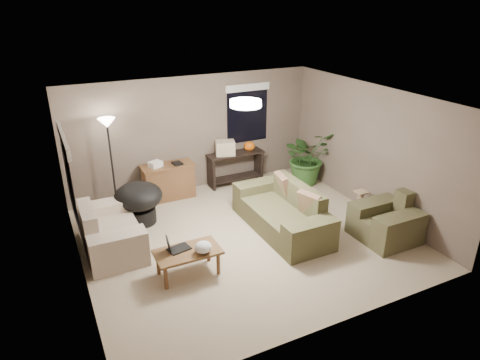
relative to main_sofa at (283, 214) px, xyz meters
name	(u,v)px	position (x,y,z in m)	size (l,w,h in m)	color
room_shell	(245,173)	(-0.78, 0.02, 0.96)	(5.50, 5.50, 5.50)	tan
main_sofa	(283,214)	(0.00, 0.00, 0.00)	(0.95, 2.20, 0.85)	#49482C
throw_pillows	(296,194)	(0.26, 0.00, 0.36)	(0.36, 1.39, 0.47)	#8C7251
loveseat	(109,234)	(-3.01, 0.70, 0.00)	(0.90, 1.60, 0.85)	beige
armchair	(386,223)	(1.47, -1.08, 0.00)	(0.95, 1.00, 0.85)	#4A472C
coffee_table	(188,254)	(-2.06, -0.57, 0.06)	(1.00, 0.55, 0.42)	brown
laptop	(175,247)	(-2.23, -0.47, 0.19)	(0.40, 0.29, 0.24)	black
plastic_bag	(203,247)	(-1.86, -0.72, 0.22)	(0.27, 0.24, 0.19)	white
desk	(169,181)	(-1.49, 2.22, 0.08)	(1.10, 0.50, 0.75)	brown
desk_papers	(160,164)	(-1.65, 2.21, 0.51)	(0.71, 0.31, 0.12)	silver
console_table	(235,166)	(0.11, 2.28, 0.14)	(1.30, 0.40, 0.75)	black
pumpkin	(249,146)	(0.46, 2.28, 0.56)	(0.26, 0.26, 0.21)	orange
cardboard_box	(225,148)	(-0.14, 2.28, 0.61)	(0.41, 0.31, 0.31)	beige
papasan_chair	(139,200)	(-2.32, 1.41, 0.17)	(1.17, 1.17, 0.80)	black
floor_lamp	(108,134)	(-2.62, 2.13, 1.30)	(0.32, 0.32, 1.91)	black
ceiling_fixture	(246,104)	(-0.78, 0.02, 2.15)	(0.50, 0.50, 0.10)	white
houseplant	(307,162)	(1.61, 1.62, 0.20)	(1.13, 1.26, 0.98)	#2D5923
cat_scratching_post	(360,204)	(1.67, -0.17, -0.08)	(0.32, 0.32, 0.50)	tan
window_left	(66,164)	(-3.51, 0.32, 1.49)	(0.05, 1.56, 1.33)	black
window_back	(248,104)	(0.52, 2.50, 1.49)	(1.06, 0.05, 1.33)	black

